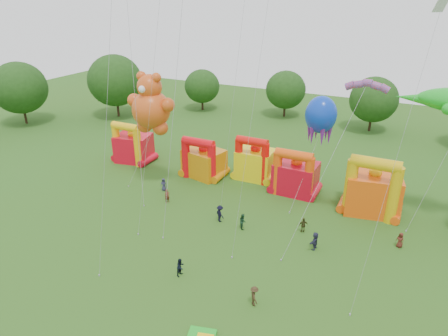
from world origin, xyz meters
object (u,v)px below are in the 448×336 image
at_px(bouncy_castle_2, 255,162).
at_px(spectator_0, 164,185).
at_px(teddy_bear_kite, 148,121).
at_px(gecko_kite, 448,149).
at_px(bouncy_castle_0, 133,146).
at_px(octopus_kite, 314,140).
at_px(spectator_4, 303,225).

distance_m(bouncy_castle_2, spectator_0, 12.19).
xyz_separation_m(teddy_bear_kite, gecko_kite, (32.24, 5.14, 0.10)).
relative_size(teddy_bear_kite, spectator_0, 8.90).
bearing_deg(bouncy_castle_0, octopus_kite, 3.87).
bearing_deg(spectator_4, teddy_bear_kite, -36.00).
height_order(teddy_bear_kite, octopus_kite, teddy_bear_kite).
distance_m(teddy_bear_kite, gecko_kite, 32.64).
distance_m(teddy_bear_kite, spectator_4, 21.97).
xyz_separation_m(bouncy_castle_2, spectator_0, (-8.78, -8.32, -1.52)).
bearing_deg(gecko_kite, bouncy_castle_0, 179.68).
xyz_separation_m(gecko_kite, octopus_kite, (-13.65, 1.97, -1.91)).
bearing_deg(bouncy_castle_2, octopus_kite, -4.07).
distance_m(bouncy_castle_2, octopus_kite, 8.87).
xyz_separation_m(gecko_kite, spectator_4, (-11.81, -7.37, -7.88)).
height_order(teddy_bear_kite, spectator_0, teddy_bear_kite).
xyz_separation_m(teddy_bear_kite, spectator_0, (2.15, -0.67, -7.78)).
xyz_separation_m(spectator_0, spectator_4, (18.27, -1.57, 0.01)).
bearing_deg(spectator_0, bouncy_castle_0, 127.11).
height_order(teddy_bear_kite, gecko_kite, gecko_kite).
height_order(bouncy_castle_0, bouncy_castle_2, bouncy_castle_0).
bearing_deg(gecko_kite, teddy_bear_kite, -170.94).
xyz_separation_m(bouncy_castle_0, octopus_kite, (25.81, 1.75, 4.45)).
relative_size(teddy_bear_kite, gecko_kite, 0.99).
bearing_deg(gecko_kite, bouncy_castle_2, 173.27).
relative_size(bouncy_castle_0, bouncy_castle_2, 1.01).
distance_m(gecko_kite, octopus_kite, 13.93).
distance_m(bouncy_castle_2, gecko_kite, 22.38).
relative_size(octopus_kite, spectator_0, 7.26).
bearing_deg(spectator_4, octopus_kite, -108.61).
xyz_separation_m(bouncy_castle_2, gecko_kite, (21.31, -2.52, 6.37)).
bearing_deg(spectator_0, spectator_4, -25.04).
bearing_deg(spectator_0, bouncy_castle_2, 23.33).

